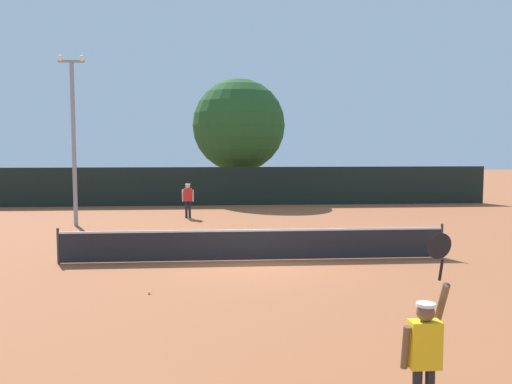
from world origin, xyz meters
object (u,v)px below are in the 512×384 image
at_px(player_serving, 425,346).
at_px(parked_car_mid, 184,182).
at_px(large_tree, 239,126).
at_px(parked_car_near, 124,183).
at_px(light_pole, 73,129).
at_px(player_receiving, 188,197).
at_px(parked_car_far, 322,184).
at_px(tennis_ball, 149,293).

distance_m(player_serving, parked_car_mid, 34.71).
relative_size(large_tree, parked_car_near, 1.83).
height_order(light_pole, large_tree, large_tree).
distance_m(player_serving, player_receiving, 20.37).
height_order(parked_car_mid, parked_car_far, same).
bearing_deg(parked_car_far, player_serving, -102.74).
bearing_deg(player_receiving, parked_car_far, -127.84).
relative_size(tennis_ball, large_tree, 0.01).
height_order(tennis_ball, large_tree, large_tree).
distance_m(tennis_ball, parked_car_far, 26.58).
bearing_deg(player_serving, parked_car_far, 80.96).
relative_size(large_tree, parked_car_far, 1.80).
distance_m(large_tree, parked_car_near, 10.58).
height_order(player_receiving, tennis_ball, player_receiving).
distance_m(player_serving, large_tree, 28.85).
bearing_deg(large_tree, player_receiving, -108.55).
height_order(player_serving, parked_car_near, player_serving).
relative_size(light_pole, parked_car_near, 1.74).
relative_size(light_pole, large_tree, 0.95).
xyz_separation_m(player_serving, player_receiving, (-3.86, 20.01, -0.04)).
height_order(parked_car_near, parked_car_mid, same).
xyz_separation_m(player_serving, parked_car_far, (4.99, 31.41, -0.29)).
bearing_deg(large_tree, parked_car_far, 25.26).
bearing_deg(parked_car_near, tennis_ball, -80.77).
bearing_deg(parked_car_mid, light_pole, -102.36).
height_order(tennis_ball, parked_car_far, parked_car_far).
height_order(light_pole, parked_car_mid, light_pole).
bearing_deg(player_receiving, light_pole, 23.90).
bearing_deg(player_receiving, player_serving, 100.92).
distance_m(player_receiving, parked_car_near, 14.88).
distance_m(light_pole, parked_car_far, 19.54).
distance_m(large_tree, parked_car_mid, 8.04).
bearing_deg(parked_car_near, parked_car_far, -11.15).
relative_size(tennis_ball, parked_car_near, 0.02).
xyz_separation_m(parked_car_near, parked_car_mid, (4.35, 0.48, 0.00)).
distance_m(player_receiving, tennis_ball, 13.59).
xyz_separation_m(light_pole, parked_car_near, (-0.55, 16.01, -3.47)).
bearing_deg(light_pole, parked_car_far, 44.73).
bearing_deg(player_serving, parked_car_mid, 98.06).
bearing_deg(parked_car_near, large_tree, -34.02).
relative_size(player_serving, large_tree, 0.31).
distance_m(player_receiving, light_pole, 6.17).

